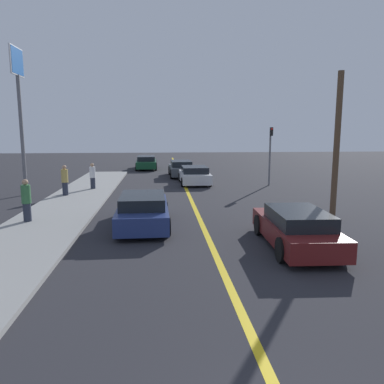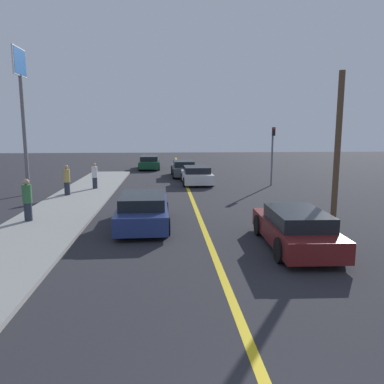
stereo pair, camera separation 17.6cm
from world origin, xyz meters
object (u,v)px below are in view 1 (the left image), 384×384
at_px(car_far_distant, 194,175).
at_px(pedestrian_by_sign, 93,176).
at_px(pedestrian_mid_group, 26,200).
at_px(roadside_sign, 18,88).
at_px(car_near_right_lane, 296,228).
at_px(pedestrian_far_standing, 65,180).
at_px(traffic_light, 270,150).
at_px(car_oncoming_far, 146,163).
at_px(car_parked_left_lot, 181,169).
at_px(utility_pole, 337,147).
at_px(car_ahead_center, 143,210).

distance_m(car_far_distant, pedestrian_by_sign, 6.91).
bearing_deg(pedestrian_mid_group, roadside_sign, 109.33).
relative_size(car_near_right_lane, pedestrian_far_standing, 2.75).
height_order(pedestrian_far_standing, traffic_light, traffic_light).
bearing_deg(car_oncoming_far, roadside_sign, -115.94).
relative_size(car_oncoming_far, pedestrian_mid_group, 2.90).
bearing_deg(car_parked_left_lot, pedestrian_far_standing, -128.93).
bearing_deg(pedestrian_mid_group, traffic_light, 37.30).
relative_size(car_near_right_lane, utility_pole, 0.77).
height_order(car_near_right_lane, car_ahead_center, car_ahead_center).
xyz_separation_m(car_ahead_center, pedestrian_by_sign, (-3.44, 8.89, 0.29)).
height_order(car_parked_left_lot, roadside_sign, roadside_sign).
distance_m(car_near_right_lane, pedestrian_far_standing, 13.50).
height_order(car_oncoming_far, roadside_sign, roadside_sign).
distance_m(pedestrian_far_standing, roadside_sign, 5.66).
relative_size(pedestrian_by_sign, traffic_light, 0.41).
bearing_deg(pedestrian_by_sign, utility_pole, -36.98).
bearing_deg(roadside_sign, utility_pole, -26.04).
relative_size(car_parked_left_lot, roadside_sign, 0.56).
bearing_deg(pedestrian_by_sign, pedestrian_mid_group, -97.52).
xyz_separation_m(car_parked_left_lot, car_oncoming_far, (-2.97, 6.08, -0.01)).
bearing_deg(utility_pole, car_oncoming_far, 111.70).
bearing_deg(car_ahead_center, car_near_right_lane, -32.68).
xyz_separation_m(car_near_right_lane, roadside_sign, (-11.89, 10.70, 5.34)).
bearing_deg(traffic_light, pedestrian_by_sign, -173.77).
bearing_deg(car_parked_left_lot, car_oncoming_far, 114.60).
relative_size(traffic_light, utility_pole, 0.65).
relative_size(pedestrian_by_sign, utility_pole, 0.26).
distance_m(pedestrian_by_sign, traffic_light, 11.52).
height_order(car_ahead_center, car_parked_left_lot, car_parked_left_lot).
bearing_deg(pedestrian_far_standing, car_oncoming_far, 75.53).
bearing_deg(car_oncoming_far, car_near_right_lane, -78.80).
bearing_deg(car_far_distant, car_near_right_lane, -83.40).
height_order(car_near_right_lane, pedestrian_by_sign, pedestrian_by_sign).
bearing_deg(car_oncoming_far, car_far_distant, -71.87).
distance_m(car_far_distant, pedestrian_mid_group, 13.09).
height_order(car_ahead_center, car_far_distant, car_ahead_center).
bearing_deg(car_far_distant, car_oncoming_far, 108.74).
relative_size(car_oncoming_far, roadside_sign, 0.59).
bearing_deg(car_oncoming_far, pedestrian_by_sign, -103.87).
distance_m(roadside_sign, utility_pole, 16.68).
relative_size(car_far_distant, utility_pole, 0.72).
bearing_deg(car_near_right_lane, pedestrian_by_sign, 126.78).
distance_m(car_oncoming_far, pedestrian_mid_group, 21.31).
bearing_deg(car_far_distant, pedestrian_far_standing, -148.75).
xyz_separation_m(pedestrian_mid_group, pedestrian_far_standing, (0.00, 5.96, -0.00)).
relative_size(car_parked_left_lot, traffic_light, 1.18).
bearing_deg(car_oncoming_far, utility_pole, -69.83).
distance_m(pedestrian_mid_group, pedestrian_far_standing, 5.96).
distance_m(car_near_right_lane, pedestrian_by_sign, 14.56).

